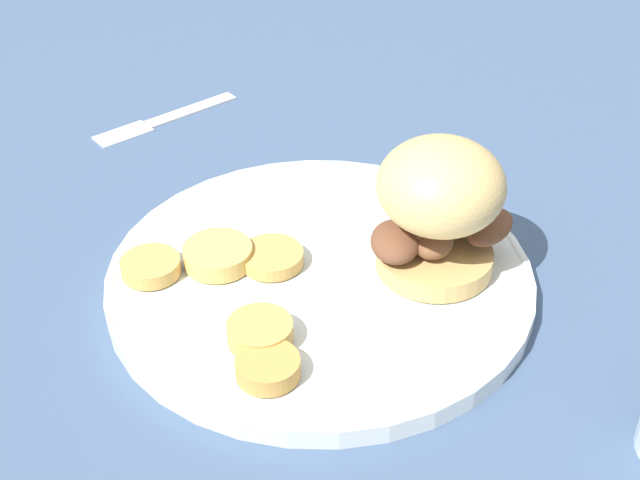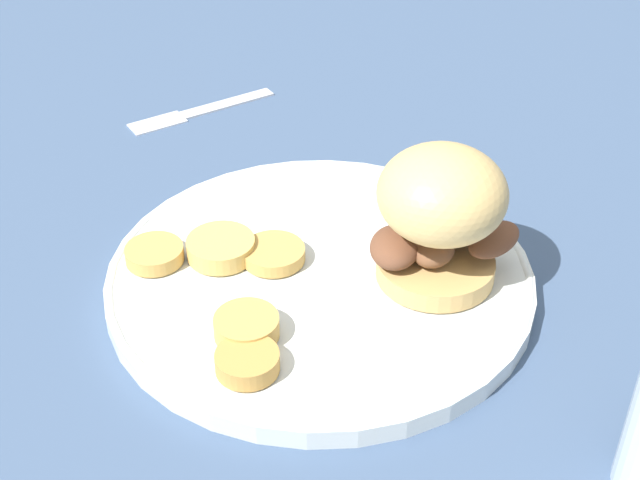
{
  "view_description": "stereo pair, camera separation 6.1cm",
  "coord_description": "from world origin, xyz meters",
  "views": [
    {
      "loc": [
        0.38,
        0.32,
        0.4
      ],
      "look_at": [
        0.0,
        0.0,
        0.04
      ],
      "focal_mm": 50.0,
      "sensor_mm": 36.0,
      "label": 1
    },
    {
      "loc": [
        0.33,
        0.37,
        0.4
      ],
      "look_at": [
        0.0,
        0.0,
        0.04
      ],
      "focal_mm": 50.0,
      "sensor_mm": 36.0,
      "label": 2
    }
  ],
  "objects": [
    {
      "name": "potato_round_3",
      "position": [
        0.04,
        -0.06,
        0.02
      ],
      "size": [
        0.05,
        0.05,
        0.01
      ],
      "primitive_type": "cylinder",
      "color": "tan",
      "rests_on": "dinner_plate"
    },
    {
      "name": "dinner_plate",
      "position": [
        0.0,
        0.0,
        0.01
      ],
      "size": [
        0.3,
        0.3,
        0.02
      ],
      "color": "silver",
      "rests_on": "ground_plane"
    },
    {
      "name": "potato_round_2",
      "position": [
        0.08,
        0.02,
        0.02
      ],
      "size": [
        0.04,
        0.04,
        0.01
      ],
      "primitive_type": "cylinder",
      "color": "tan",
      "rests_on": "dinner_plate"
    },
    {
      "name": "fork",
      "position": [
        -0.09,
        -0.27,
        0.0
      ],
      "size": [
        0.15,
        0.04,
        0.0
      ],
      "color": "silver",
      "rests_on": "ground_plane"
    },
    {
      "name": "potato_round_0",
      "position": [
        0.08,
        -0.09,
        0.02
      ],
      "size": [
        0.04,
        0.04,
        0.01
      ],
      "primitive_type": "cylinder",
      "color": "tan",
      "rests_on": "dinner_plate"
    },
    {
      "name": "sandwich",
      "position": [
        -0.06,
        0.06,
        0.07
      ],
      "size": [
        0.11,
        0.09,
        0.1
      ],
      "color": "tan",
      "rests_on": "dinner_plate"
    },
    {
      "name": "potato_round_1",
      "position": [
        0.02,
        -0.03,
        0.02
      ],
      "size": [
        0.05,
        0.05,
        0.01
      ],
      "primitive_type": "cylinder",
      "color": "tan",
      "rests_on": "dinner_plate"
    },
    {
      "name": "ground_plane",
      "position": [
        0.0,
        0.0,
        0.0
      ],
      "size": [
        4.0,
        4.0,
        0.0
      ],
      "primitive_type": "plane",
      "color": "#3D5170"
    },
    {
      "name": "potato_round_4",
      "position": [
        0.1,
        0.04,
        0.02
      ],
      "size": [
        0.04,
        0.04,
        0.01
      ],
      "primitive_type": "cylinder",
      "color": "#BC8942",
      "rests_on": "dinner_plate"
    }
  ]
}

